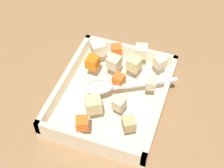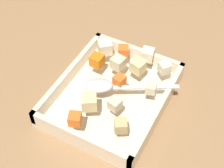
{
  "view_description": "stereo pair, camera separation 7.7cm",
  "coord_description": "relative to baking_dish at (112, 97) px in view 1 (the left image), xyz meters",
  "views": [
    {
      "loc": [
        0.46,
        0.16,
        0.65
      ],
      "look_at": [
        -0.02,
        -0.01,
        0.06
      ],
      "focal_mm": 54.05,
      "sensor_mm": 36.0,
      "label": 1
    },
    {
      "loc": [
        0.43,
        0.23,
        0.65
      ],
      "look_at": [
        -0.02,
        -0.01,
        0.06
      ],
      "focal_mm": 54.05,
      "sensor_mm": 36.0,
      "label": 2
    }
  ],
  "objects": [
    {
      "name": "potato_chunk_front_center",
      "position": [
        -0.12,
        0.03,
        0.05
      ],
      "size": [
        0.03,
        0.03,
        0.03
      ],
      "primitive_type": "cube",
      "rotation": [
        0.0,
        0.0,
        3.33
      ],
      "color": "beige",
      "rests_on": "baking_dish"
    },
    {
      "name": "serving_spoon",
      "position": [
        0.01,
        -0.01,
        0.05
      ],
      "size": [
        0.13,
        0.2,
        0.02
      ],
      "rotation": [
        0.0,
        0.0,
        2.08
      ],
      "color": "silver",
      "rests_on": "baking_dish"
    },
    {
      "name": "potato_chunk_heap_side",
      "position": [
        0.07,
        -0.02,
        0.05
      ],
      "size": [
        0.05,
        0.05,
        0.03
      ],
      "primitive_type": "cube",
      "rotation": [
        0.0,
        0.0,
        0.55
      ],
      "color": "#E0CC89",
      "rests_on": "baking_dish"
    },
    {
      "name": "potato_chunk_far_right",
      "position": [
        -0.03,
        0.08,
        0.05
      ],
      "size": [
        0.03,
        0.03,
        0.02
      ],
      "primitive_type": "cube",
      "rotation": [
        0.0,
        0.0,
        3.38
      ],
      "color": "beige",
      "rests_on": "baking_dish"
    },
    {
      "name": "carrot_chunk_back_center",
      "position": [
        -0.02,
        0.01,
        0.05
      ],
      "size": [
        0.03,
        0.03,
        0.02
      ],
      "primitive_type": "cube",
      "rotation": [
        0.0,
        0.0,
        6.05
      ],
      "color": "orange",
      "rests_on": "baking_dish"
    },
    {
      "name": "carrot_chunk_far_left",
      "position": [
        0.13,
        -0.02,
        0.05
      ],
      "size": [
        0.03,
        0.03,
        0.03
      ],
      "primitive_type": "cube",
      "rotation": [
        0.0,
        0.0,
        1.95
      ],
      "color": "orange",
      "rests_on": "baking_dish"
    },
    {
      "name": "potato_chunk_rim_edge",
      "position": [
        -0.06,
        -0.02,
        0.05
      ],
      "size": [
        0.03,
        0.03,
        0.03
      ],
      "primitive_type": "cube",
      "rotation": [
        0.0,
        0.0,
        4.52
      ],
      "color": "beige",
      "rests_on": "baking_dish"
    },
    {
      "name": "potato_chunk_corner_se",
      "position": [
        -0.1,
        0.09,
        0.05
      ],
      "size": [
        0.04,
        0.04,
        0.03
      ],
      "primitive_type": "cube",
      "rotation": [
        0.0,
        0.0,
        5.62
      ],
      "color": "beige",
      "rests_on": "baking_dish"
    },
    {
      "name": "carrot_chunk_near_left",
      "position": [
        -0.11,
        -0.03,
        0.05
      ],
      "size": [
        0.03,
        0.03,
        0.03
      ],
      "primitive_type": "cube",
      "rotation": [
        0.0,
        0.0,
        0.42
      ],
      "color": "orange",
      "rests_on": "baking_dish"
    },
    {
      "name": "potato_chunk_under_handle",
      "position": [
        -0.1,
        -0.07,
        0.05
      ],
      "size": [
        0.05,
        0.05,
        0.03
      ],
      "primitive_type": "cube",
      "rotation": [
        0.0,
        0.0,
        0.69
      ],
      "color": "beige",
      "rests_on": "baking_dish"
    },
    {
      "name": "potato_chunk_corner_ne",
      "position": [
        0.09,
        0.07,
        0.05
      ],
      "size": [
        0.04,
        0.04,
        0.03
      ],
      "primitive_type": "cube",
      "rotation": [
        0.0,
        0.0,
        0.55
      ],
      "color": "tan",
      "rests_on": "baking_dish"
    },
    {
      "name": "carrot_chunk_corner_sw",
      "position": [
        -0.05,
        -0.07,
        0.05
      ],
      "size": [
        0.03,
        0.03,
        0.03
      ],
      "primitive_type": "cube",
      "rotation": [
        0.0,
        0.0,
        3.1
      ],
      "color": "orange",
      "rests_on": "baking_dish"
    },
    {
      "name": "baking_dish",
      "position": [
        0.0,
        0.0,
        0.0
      ],
      "size": [
        0.3,
        0.25,
        0.05
      ],
      "color": "beige",
      "rests_on": "ground_plane"
    },
    {
      "name": "potato_chunk_near_right",
      "position": [
        -0.07,
        0.03,
        0.05
      ],
      "size": [
        0.04,
        0.04,
        0.03
      ],
      "primitive_type": "cube",
      "rotation": [
        0.0,
        0.0,
        1.35
      ],
      "color": "#E0CC89",
      "rests_on": "baking_dish"
    },
    {
      "name": "ground_plane",
      "position": [
        0.02,
        0.01,
        -0.02
      ],
      "size": [
        4.0,
        4.0,
        0.0
      ],
      "primitive_type": "plane",
      "color": "#936D47"
    },
    {
      "name": "potato_chunk_heap_top",
      "position": [
        0.05,
        0.03,
        0.05
      ],
      "size": [
        0.03,
        0.03,
        0.02
      ],
      "primitive_type": "cube",
      "rotation": [
        0.0,
        0.0,
        6.04
      ],
      "color": "beige",
      "rests_on": "baking_dish"
    }
  ]
}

